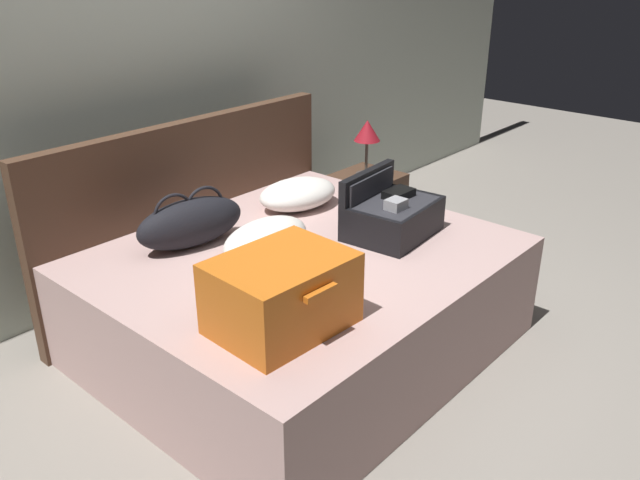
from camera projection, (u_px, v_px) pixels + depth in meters
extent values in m
plane|color=gray|center=(363.00, 376.00, 3.15)|extent=(12.00, 12.00, 0.00)
cube|color=#B7C1B2|center=(134.00, 62.00, 3.61)|extent=(8.00, 0.10, 2.60)
cube|color=#BC9993|center=(302.00, 300.00, 3.28)|extent=(1.89, 1.62, 0.54)
cube|color=#4C3323|center=(191.00, 212.00, 3.69)|extent=(1.93, 0.08, 1.04)
cube|color=#D16619|center=(282.00, 301.00, 2.50)|extent=(0.53, 0.41, 0.23)
cube|color=#28282D|center=(281.00, 293.00, 2.49)|extent=(0.47, 0.36, 0.16)
cube|color=#B21E19|center=(272.00, 283.00, 2.36)|extent=(0.11, 0.10, 0.04)
cube|color=#D16619|center=(281.00, 267.00, 2.44)|extent=(0.53, 0.41, 0.06)
cube|color=#D16619|center=(321.00, 293.00, 2.32)|extent=(0.15, 0.03, 0.02)
cube|color=black|center=(396.00, 219.00, 3.31)|extent=(0.49, 0.36, 0.18)
cube|color=#28282D|center=(396.00, 214.00, 3.30)|extent=(0.43, 0.32, 0.13)
cube|color=#99999E|center=(396.00, 205.00, 3.18)|extent=(0.10, 0.08, 0.06)
cube|color=black|center=(399.00, 194.00, 3.34)|extent=(0.16, 0.11, 0.05)
cube|color=black|center=(367.00, 199.00, 3.38)|extent=(0.47, 0.09, 0.31)
cube|color=#28282D|center=(371.00, 200.00, 3.36)|extent=(0.39, 0.05, 0.27)
ellipsoid|color=black|center=(191.00, 223.00, 3.19)|extent=(0.58, 0.30, 0.24)
torus|color=black|center=(174.00, 214.00, 3.11)|extent=(0.21, 0.05, 0.21)
torus|color=black|center=(205.00, 206.00, 3.21)|extent=(0.21, 0.05, 0.21)
ellipsoid|color=white|center=(298.00, 194.00, 3.67)|extent=(0.52, 0.40, 0.16)
ellipsoid|color=white|center=(266.00, 239.00, 3.10)|extent=(0.51, 0.33, 0.17)
cube|color=#4C3323|center=(365.00, 210.00, 4.46)|extent=(0.44, 0.40, 0.49)
cylinder|color=#3F3833|center=(366.00, 174.00, 4.36)|extent=(0.14, 0.14, 0.02)
cylinder|color=#4C443D|center=(366.00, 157.00, 4.31)|extent=(0.02, 0.02, 0.22)
cone|color=maroon|center=(367.00, 130.00, 4.23)|extent=(0.17, 0.17, 0.14)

